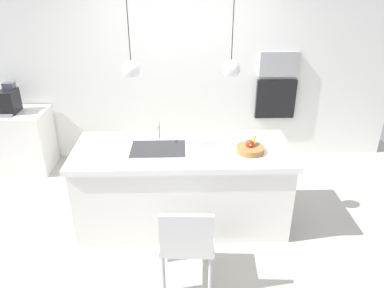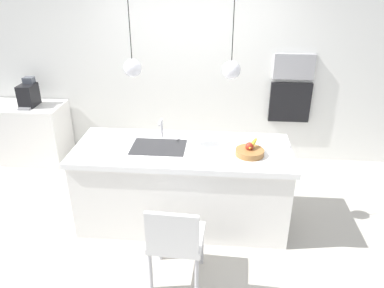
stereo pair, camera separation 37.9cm
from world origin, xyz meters
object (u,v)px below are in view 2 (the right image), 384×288
object	(u,v)px
coffee_machine	(28,94)
oven	(290,102)
microwave	(294,66)
chair_near	(175,238)
fruit_bowl	(250,151)

from	to	relation	value
coffee_machine	oven	world-z (taller)	coffee_machine
coffee_machine	microwave	bearing A→B (deg)	4.70
oven	chair_near	size ratio (longest dim) A/B	0.66
chair_near	fruit_bowl	bearing A→B (deg)	51.64
fruit_bowl	oven	world-z (taller)	oven
coffee_machine	microwave	size ratio (longest dim) A/B	0.70
chair_near	coffee_machine	bearing A→B (deg)	136.46
fruit_bowl	coffee_machine	size ratio (longest dim) A/B	0.75
fruit_bowl	chair_near	distance (m)	1.15
microwave	oven	world-z (taller)	microwave
oven	chair_near	xyz separation A→B (m)	(-1.30, -2.49, -0.41)
coffee_machine	chair_near	size ratio (longest dim) A/B	0.45
coffee_machine	oven	distance (m)	3.63
microwave	oven	bearing A→B (deg)	0.00
coffee_machine	chair_near	bearing A→B (deg)	-43.54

